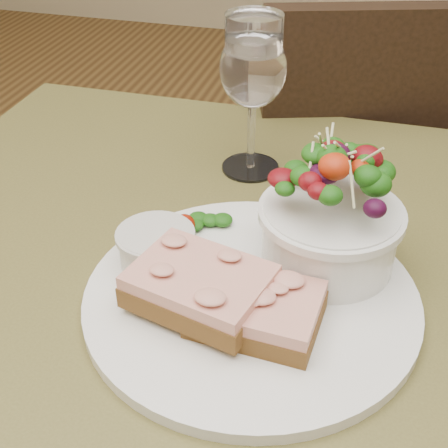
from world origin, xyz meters
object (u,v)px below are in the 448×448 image
(ramekin, at_px, (156,246))
(sandwich_back, at_px, (200,286))
(cafe_table, at_px, (218,360))
(salad_bowl, at_px, (332,210))
(dinner_plate, at_px, (251,298))
(wine_glass, at_px, (253,73))
(sandwich_front, at_px, (256,309))
(chair_far, at_px, (345,276))

(ramekin, bearing_deg, sandwich_back, -39.36)
(cafe_table, distance_m, salad_bowl, 0.20)
(dinner_plate, xyz_separation_m, wine_glass, (-0.06, 0.24, 0.12))
(salad_bowl, relative_size, wine_glass, 0.73)
(wine_glass, bearing_deg, sandwich_front, -75.69)
(dinner_plate, height_order, sandwich_front, sandwich_front)
(sandwich_back, xyz_separation_m, wine_glass, (-0.02, 0.27, 0.09))
(ramekin, xyz_separation_m, wine_glass, (0.04, 0.22, 0.09))
(ramekin, bearing_deg, dinner_plate, -10.70)
(ramekin, height_order, salad_bowl, salad_bowl)
(chair_far, relative_size, salad_bowl, 7.09)
(cafe_table, distance_m, chair_far, 0.71)
(cafe_table, xyz_separation_m, wine_glass, (-0.02, 0.22, 0.22))
(sandwich_back, bearing_deg, ramekin, 154.91)
(cafe_table, xyz_separation_m, sandwich_back, (-0.00, -0.04, 0.14))
(dinner_plate, relative_size, sandwich_back, 2.27)
(chair_far, distance_m, dinner_plate, 0.78)
(salad_bowl, bearing_deg, sandwich_front, -115.07)
(chair_far, xyz_separation_m, sandwich_front, (-0.06, -0.66, 0.48))
(wine_glass, bearing_deg, ramekin, -100.32)
(wine_glass, bearing_deg, chair_far, 72.21)
(sandwich_front, height_order, sandwich_back, sandwich_back)
(ramekin, bearing_deg, wine_glass, 79.68)
(ramekin, bearing_deg, cafe_table, -3.17)
(cafe_table, xyz_separation_m, salad_bowl, (0.09, 0.05, 0.17))
(chair_far, bearing_deg, salad_bowl, 71.17)
(ramekin, relative_size, salad_bowl, 0.54)
(dinner_plate, bearing_deg, cafe_table, 157.64)
(cafe_table, xyz_separation_m, sandwich_front, (0.05, -0.05, 0.13))
(cafe_table, height_order, salad_bowl, salad_bowl)
(chair_far, distance_m, sandwich_back, 0.83)
(sandwich_front, distance_m, sandwich_back, 0.05)
(wine_glass, bearing_deg, cafe_table, -84.64)
(sandwich_front, xyz_separation_m, sandwich_back, (-0.05, 0.01, 0.01))
(dinner_plate, distance_m, sandwich_front, 0.04)
(dinner_plate, bearing_deg, chair_far, 83.85)
(sandwich_back, xyz_separation_m, ramekin, (-0.06, 0.05, -0.00))
(sandwich_back, bearing_deg, salad_bowl, 58.14)
(sandwich_front, height_order, ramekin, ramekin)
(dinner_plate, xyz_separation_m, sandwich_front, (0.01, -0.04, 0.02))
(chair_far, height_order, sandwich_back, chair_far)
(cafe_table, height_order, sandwich_front, sandwich_front)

